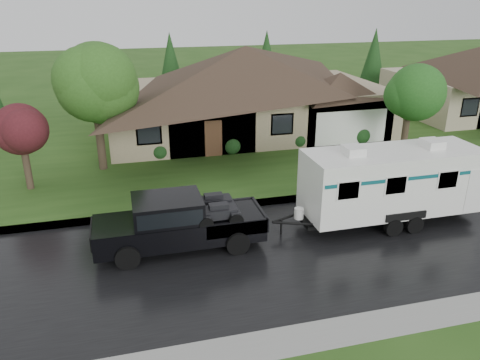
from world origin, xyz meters
TOP-DOWN VIEW (x-y plane):
  - ground at (0.00, 0.00)m, footprint 140.00×140.00m
  - road at (0.00, -2.00)m, footprint 140.00×8.00m
  - curb at (0.00, 2.25)m, footprint 140.00×0.50m
  - lawn at (0.00, 15.00)m, footprint 140.00×26.00m
  - house_main at (2.29, 13.84)m, footprint 19.44×10.80m
  - tree_left_green at (-7.41, 8.43)m, footprint 3.88×3.88m
  - tree_red at (-10.78, 6.46)m, footprint 2.51×2.51m
  - tree_right_green at (9.51, 6.51)m, footprint 3.20×3.20m
  - shrub_row at (2.00, 9.30)m, footprint 13.60×1.00m
  - pickup_truck at (-4.62, -0.71)m, footprint 6.19×2.35m
  - travel_trailer at (4.19, -0.71)m, footprint 7.64×2.68m

SIDE VIEW (x-z plane):
  - ground at x=0.00m, z-range 0.00..0.00m
  - road at x=0.00m, z-range 0.00..0.01m
  - curb at x=0.00m, z-range 0.00..0.15m
  - lawn at x=0.00m, z-range 0.00..0.15m
  - shrub_row at x=2.00m, z-range 0.15..1.15m
  - pickup_truck at x=-4.62m, z-range 0.07..2.14m
  - travel_trailer at x=4.19m, z-range 0.10..3.53m
  - tree_red at x=-10.78m, z-range 0.95..5.10m
  - house_main at x=2.29m, z-range 0.14..7.04m
  - tree_right_green at x=9.51m, z-range 1.17..6.48m
  - tree_left_green at x=-7.41m, z-range 1.39..7.81m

